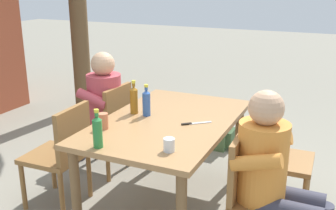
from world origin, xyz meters
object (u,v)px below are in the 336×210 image
object	(u,v)px
dining_table	(168,131)
chair_far_left	(62,151)
cup_glass	(169,145)
bottle_green	(97,131)
table_knife	(194,123)
cup_terracotta	(103,121)
bottle_blue	(146,102)
person_in_plaid_shirt	(98,106)
chair_near_left	(255,192)
chair_far_right	(108,124)
bottle_amber	(134,99)
backpack_by_near_side	(221,130)
person_in_white_shirt	(274,172)
chair_near_right	(274,152)

from	to	relation	value
dining_table	chair_far_left	distance (m)	0.87
dining_table	cup_glass	world-z (taller)	cup_glass
bottle_green	table_knife	xyz separation A→B (m)	(0.67, -0.42, -0.11)
cup_terracotta	bottle_blue	bearing A→B (deg)	-20.72
person_in_plaid_shirt	table_knife	xyz separation A→B (m)	(-0.35, -1.11, 0.11)
dining_table	person_in_plaid_shirt	world-z (taller)	person_in_plaid_shirt
chair_near_left	chair_far_right	distance (m)	1.71
chair_far_left	table_knife	world-z (taller)	chair_far_left
bottle_amber	chair_near_left	bearing A→B (deg)	-108.85
bottle_green	backpack_by_near_side	bearing A→B (deg)	-6.29
dining_table	bottle_green	world-z (taller)	bottle_green
person_in_plaid_shirt	bottle_green	world-z (taller)	person_in_plaid_shirt
person_in_white_shirt	bottle_amber	distance (m)	1.28
chair_far_right	person_in_plaid_shirt	bearing A→B (deg)	88.60
person_in_white_shirt	bottle_blue	xyz separation A→B (m)	(0.36, 1.09, 0.22)
person_in_plaid_shirt	bottle_green	xyz separation A→B (m)	(-1.02, -0.70, 0.22)
bottle_green	bottle_blue	xyz separation A→B (m)	(0.70, 0.00, -0.00)
chair_far_left	cup_terracotta	distance (m)	0.55
bottle_green	bottle_blue	distance (m)	0.70
bottle_green	cup_glass	distance (m)	0.47
chair_far_left	backpack_by_near_side	bearing A→B (deg)	-25.39
table_knife	chair_near_left	bearing A→B (deg)	-121.39
chair_near_left	cup_glass	distance (m)	0.64
chair_far_right	dining_table	bearing A→B (deg)	-113.64
chair_far_left	bottle_green	bearing A→B (deg)	-119.73
chair_far_right	table_knife	xyz separation A→B (m)	(-0.35, -1.00, 0.28)
chair_near_left	cup_glass	bearing A→B (deg)	110.36
chair_far_left	cup_glass	size ratio (longest dim) A/B	9.95
chair_near_left	person_in_plaid_shirt	xyz separation A→B (m)	(0.69, 1.67, 0.17)
dining_table	cup_glass	size ratio (longest dim) A/B	17.50
dining_table	backpack_by_near_side	distance (m)	1.45
table_knife	cup_terracotta	bearing A→B (deg)	123.14
chair_far_right	chair_near_right	xyz separation A→B (m)	(0.00, -1.56, 0.00)
chair_far_left	person_in_white_shirt	world-z (taller)	person_in_white_shirt
cup_glass	bottle_amber	bearing A→B (deg)	45.01
person_in_white_shirt	chair_far_right	bearing A→B (deg)	67.67
chair_near_right	cup_terracotta	world-z (taller)	cup_terracotta
bottle_green	backpack_by_near_side	xyz separation A→B (m)	(2.04, -0.23, -0.68)
person_in_white_shirt	chair_near_left	bearing A→B (deg)	91.45
cup_glass	dining_table	bearing A→B (deg)	25.08
chair_near_right	chair_far_left	distance (m)	1.70
backpack_by_near_side	person_in_plaid_shirt	bearing A→B (deg)	138.01
cup_glass	backpack_by_near_side	world-z (taller)	cup_glass
bottle_blue	bottle_green	bearing A→B (deg)	-179.66
cup_terracotta	person_in_white_shirt	bearing A→B (deg)	-88.48
chair_far_left	cup_terracotta	bearing A→B (deg)	-94.65
backpack_by_near_side	chair_far_left	bearing A→B (deg)	154.61
chair_near_left	cup_glass	size ratio (longest dim) A/B	9.95
chair_far_left	table_knife	distance (m)	1.09
bottle_green	bottle_amber	distance (m)	0.71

